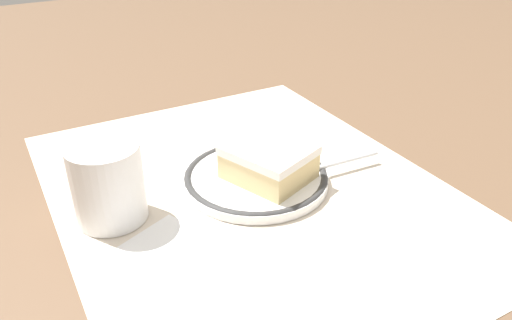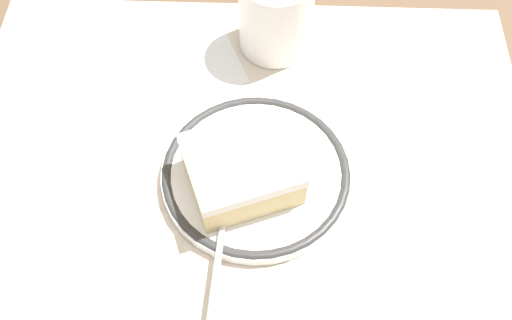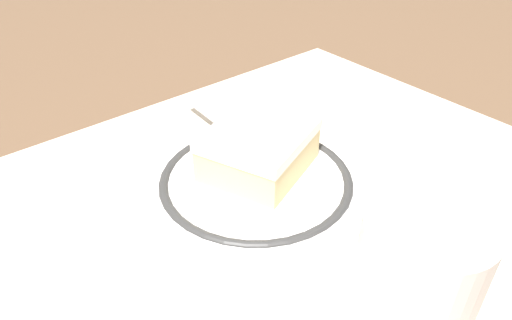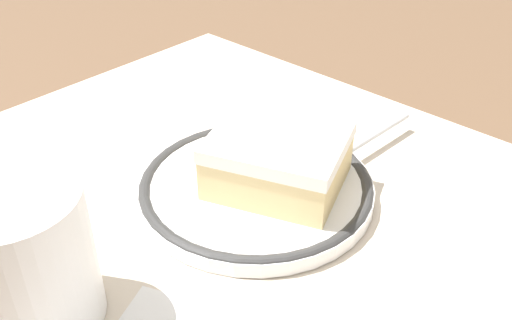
{
  "view_description": "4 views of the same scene",
  "coord_description": "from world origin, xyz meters",
  "px_view_note": "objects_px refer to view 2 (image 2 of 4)",
  "views": [
    {
      "loc": [
        0.44,
        -0.24,
        0.33
      ],
      "look_at": [
        -0.01,
        0.01,
        0.03
      ],
      "focal_mm": 35.6,
      "sensor_mm": 36.0,
      "label": 1
    },
    {
      "loc": [
        -0.02,
        0.3,
        0.48
      ],
      "look_at": [
        -0.01,
        0.01,
        0.03
      ],
      "focal_mm": 42.19,
      "sensor_mm": 36.0,
      "label": 2
    },
    {
      "loc": [
        -0.22,
        -0.24,
        0.27
      ],
      "look_at": [
        -0.01,
        0.01,
        0.03
      ],
      "focal_mm": 32.96,
      "sensor_mm": 36.0,
      "label": 3
    },
    {
      "loc": [
        0.22,
        -0.24,
        0.26
      ],
      "look_at": [
        -0.01,
        0.01,
        0.03
      ],
      "focal_mm": 40.6,
      "sensor_mm": 36.0,
      "label": 4
    }
  ],
  "objects_px": {
    "cake_slice": "(242,169)",
    "napkin": "(168,58)",
    "plate": "(256,174)",
    "spoon": "(223,223)",
    "cup": "(276,17)"
  },
  "relations": [
    {
      "from": "napkin",
      "to": "cup",
      "type": "bearing_deg",
      "value": -166.51
    },
    {
      "from": "cake_slice",
      "to": "plate",
      "type": "bearing_deg",
      "value": -139.1
    },
    {
      "from": "cake_slice",
      "to": "spoon",
      "type": "height_order",
      "value": "cake_slice"
    },
    {
      "from": "cake_slice",
      "to": "cup",
      "type": "bearing_deg",
      "value": -98.25
    },
    {
      "from": "cake_slice",
      "to": "napkin",
      "type": "height_order",
      "value": "cake_slice"
    },
    {
      "from": "cup",
      "to": "napkin",
      "type": "height_order",
      "value": "cup"
    },
    {
      "from": "plate",
      "to": "cake_slice",
      "type": "relative_size",
      "value": 1.5
    },
    {
      "from": "spoon",
      "to": "cake_slice",
      "type": "bearing_deg",
      "value": -108.22
    },
    {
      "from": "cup",
      "to": "spoon",
      "type": "bearing_deg",
      "value": 79.72
    },
    {
      "from": "plate",
      "to": "cup",
      "type": "distance_m",
      "value": 0.17
    },
    {
      "from": "plate",
      "to": "cup",
      "type": "bearing_deg",
      "value": -94.75
    },
    {
      "from": "spoon",
      "to": "cup",
      "type": "relative_size",
      "value": 1.65
    },
    {
      "from": "plate",
      "to": "cake_slice",
      "type": "bearing_deg",
      "value": 40.9
    },
    {
      "from": "plate",
      "to": "napkin",
      "type": "bearing_deg",
      "value": -55.46
    },
    {
      "from": "plate",
      "to": "cup",
      "type": "xyz_separation_m",
      "value": [
        -0.01,
        -0.17,
        0.03
      ]
    }
  ]
}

